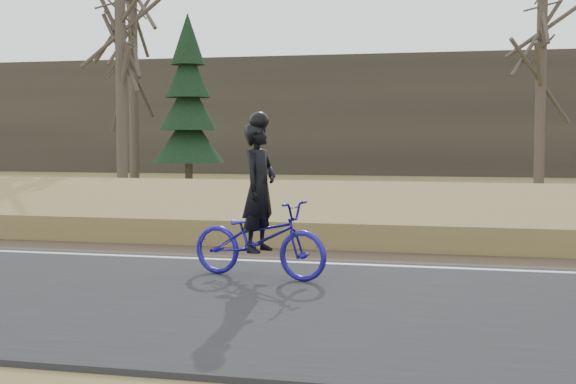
# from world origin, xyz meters

# --- Properties ---
(ground) EXTENTS (120.00, 120.00, 0.00)m
(ground) POSITION_xyz_m (0.00, 0.00, 0.00)
(ground) COLOR olive
(ground) RESTS_ON ground
(road) EXTENTS (120.00, 6.00, 0.06)m
(road) POSITION_xyz_m (0.00, -2.50, 0.03)
(road) COLOR black
(road) RESTS_ON ground
(edge_line) EXTENTS (120.00, 0.12, 0.01)m
(edge_line) POSITION_xyz_m (0.00, 0.20, 0.07)
(edge_line) COLOR silver
(edge_line) RESTS_ON road
(shoulder) EXTENTS (120.00, 1.60, 0.04)m
(shoulder) POSITION_xyz_m (0.00, 1.20, 0.02)
(shoulder) COLOR #473A2B
(shoulder) RESTS_ON ground
(embankment) EXTENTS (120.00, 5.00, 0.44)m
(embankment) POSITION_xyz_m (0.00, 4.20, 0.22)
(embankment) COLOR olive
(embankment) RESTS_ON ground
(ballast) EXTENTS (120.00, 3.00, 0.45)m
(ballast) POSITION_xyz_m (0.00, 8.00, 0.23)
(ballast) COLOR slate
(ballast) RESTS_ON ground
(railroad) EXTENTS (120.00, 2.40, 0.29)m
(railroad) POSITION_xyz_m (0.00, 8.00, 0.53)
(railroad) COLOR black
(railroad) RESTS_ON ballast
(treeline_backdrop) EXTENTS (120.00, 4.00, 6.00)m
(treeline_backdrop) POSITION_xyz_m (0.00, 30.00, 3.00)
(treeline_backdrop) COLOR #383328
(treeline_backdrop) RESTS_ON ground
(cyclist) EXTENTS (2.09, 1.12, 2.22)m
(cyclist) POSITION_xyz_m (3.02, -1.14, 0.76)
(cyclist) COLOR navy
(cyclist) RESTS_ON road
(bare_tree_left) EXTENTS (0.36, 0.36, 8.93)m
(bare_tree_left) POSITION_xyz_m (-7.06, 17.10, 4.46)
(bare_tree_left) COLOR #4E4539
(bare_tree_left) RESTS_ON ground
(bare_tree_near_left) EXTENTS (0.36, 0.36, 7.17)m
(bare_tree_near_left) POSITION_xyz_m (-5.55, 12.82, 3.58)
(bare_tree_near_left) COLOR #4E4539
(bare_tree_near_left) RESTS_ON ground
(bare_tree_center) EXTENTS (0.36, 0.36, 7.86)m
(bare_tree_center) POSITION_xyz_m (7.83, 17.24, 3.93)
(bare_tree_center) COLOR #4E4539
(bare_tree_center) RESTS_ON ground
(conifer) EXTENTS (2.60, 2.60, 6.48)m
(conifer) POSITION_xyz_m (-4.65, 16.59, 3.07)
(conifer) COLOR #4E4539
(conifer) RESTS_ON ground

